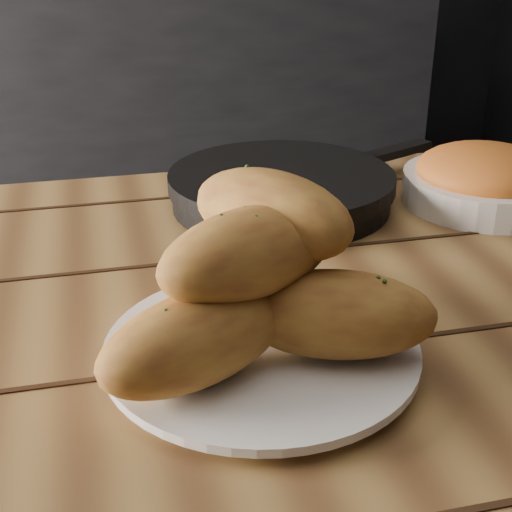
{
  "coord_description": "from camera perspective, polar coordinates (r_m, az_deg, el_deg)",
  "views": [
    {
      "loc": [
        0.18,
        -1.0,
        1.09
      ],
      "look_at": [
        0.3,
        -0.48,
        0.84
      ],
      "focal_mm": 50.0,
      "sensor_mm": 36.0,
      "label": 1
    }
  ],
  "objects": [
    {
      "name": "skillet",
      "position": [
        0.93,
        2.13,
        5.46
      ],
      "size": [
        0.41,
        0.29,
        0.05
      ],
      "color": "black",
      "rests_on": "table"
    },
    {
      "name": "bread_rolls",
      "position": [
        0.58,
        0.22,
        -1.84
      ],
      "size": [
        0.3,
        0.26,
        0.14
      ],
      "color": "gold",
      "rests_on": "plate"
    },
    {
      "name": "plate",
      "position": [
        0.61,
        0.43,
        -7.62
      ],
      "size": [
        0.27,
        0.27,
        0.02
      ],
      "color": "white",
      "rests_on": "table"
    },
    {
      "name": "counter",
      "position": [
        2.78,
        -16.94,
        11.15
      ],
      "size": [
        2.8,
        0.6,
        0.9
      ],
      "primitive_type": "cube",
      "color": "black",
      "rests_on": "ground"
    },
    {
      "name": "bowl",
      "position": [
        0.98,
        17.88,
        5.87
      ],
      "size": [
        0.21,
        0.21,
        0.08
      ],
      "color": "white",
      "rests_on": "table"
    },
    {
      "name": "table",
      "position": [
        0.78,
        6.24,
        -9.51
      ],
      "size": [
        1.47,
        0.82,
        0.75
      ],
      "color": "olive",
      "rests_on": "ground"
    }
  ]
}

